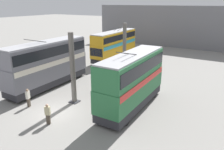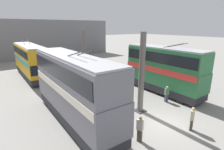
{
  "view_description": "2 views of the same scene",
  "coord_description": "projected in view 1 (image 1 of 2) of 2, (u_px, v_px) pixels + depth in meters",
  "views": [
    {
      "loc": [
        -12.6,
        -13.44,
        9.53
      ],
      "look_at": [
        7.73,
        -1.25,
        1.55
      ],
      "focal_mm": 35.0,
      "sensor_mm": 36.0,
      "label": 1
    },
    {
      "loc": [
        -7.54,
        10.32,
        7.33
      ],
      "look_at": [
        7.22,
        -0.31,
        2.23
      ],
      "focal_mm": 28.0,
      "sensor_mm": 36.0,
      "label": 2
    }
  ],
  "objects": [
    {
      "name": "bus_left_far",
      "position": [
        132.0,
        78.0,
        19.88
      ],
      "size": [
        9.35,
        2.54,
        5.77
      ],
      "color": "black",
      "rests_on": "ground_plane"
    },
    {
      "name": "bus_right_near",
      "position": [
        48.0,
        61.0,
        25.06
      ],
      "size": [
        10.9,
        2.54,
        5.92
      ],
      "color": "black",
      "rests_on": "ground_plane"
    },
    {
      "name": "person_aisle_midway",
      "position": [
        105.0,
        73.0,
        27.55
      ],
      "size": [
        0.45,
        0.48,
        1.79
      ],
      "rotation": [
        0.0,
        0.0,
        0.67
      ],
      "color": "#473D33",
      "rests_on": "ground_plane"
    },
    {
      "name": "support_column_far",
      "position": [
        124.0,
        50.0,
        29.39
      ],
      "size": [
        0.89,
        0.89,
        6.92
      ],
      "color": "#605B56",
      "rests_on": "ground_plane"
    },
    {
      "name": "support_column_near",
      "position": [
        73.0,
        70.0,
        20.81
      ],
      "size": [
        0.89,
        0.89,
        6.92
      ],
      "color": "#605B56",
      "rests_on": "ground_plane"
    },
    {
      "name": "person_by_right_row",
      "position": [
        28.0,
        97.0,
        20.58
      ],
      "size": [
        0.48,
        0.37,
        1.82
      ],
      "rotation": [
        0.0,
        0.0,
        5.06
      ],
      "color": "#473D33",
      "rests_on": "ground_plane"
    },
    {
      "name": "depot_back_wall",
      "position": [
        172.0,
        27.0,
        46.99
      ],
      "size": [
        0.5,
        36.0,
        8.79
      ],
      "color": "slate",
      "rests_on": "ground_plane"
    },
    {
      "name": "ground_plane",
      "position": [
        57.0,
        112.0,
        19.84
      ],
      "size": [
        240.0,
        240.0,
        0.0
      ],
      "primitive_type": "plane",
      "color": "gray"
    },
    {
      "name": "bus_right_mid",
      "position": [
        115.0,
        43.0,
        37.58
      ],
      "size": [
        11.2,
        2.54,
        5.4
      ],
      "color": "black",
      "rests_on": "ground_plane"
    },
    {
      "name": "person_by_left_row",
      "position": [
        104.0,
        102.0,
        19.79
      ],
      "size": [
        0.34,
        0.47,
        1.66
      ],
      "rotation": [
        0.0,
        0.0,
        6.03
      ],
      "color": "#384251",
      "rests_on": "ground_plane"
    },
    {
      "name": "oil_drum",
      "position": [
        136.0,
        82.0,
        26.21
      ],
      "size": [
        0.64,
        0.64,
        0.85
      ],
      "color": "#B28E23",
      "rests_on": "ground_plane"
    },
    {
      "name": "person_aisle_foreground",
      "position": [
        48.0,
        113.0,
        17.61
      ],
      "size": [
        0.4,
        0.48,
        1.81
      ],
      "rotation": [
        0.0,
        0.0,
        0.46
      ],
      "color": "#473D33",
      "rests_on": "ground_plane"
    }
  ]
}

